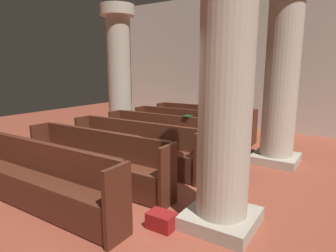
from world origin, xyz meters
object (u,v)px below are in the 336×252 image
(pillar_aisle_side, at_px, (282,71))
(kneeler_box_red, at_px, (161,221))
(pillar_far_side, at_px, (119,70))
(hymn_book, at_px, (188,116))
(pew_row_1, at_px, (186,127))
(pew_row_4, at_px, (96,157))
(pillar_aisle_rear, at_px, (227,72))
(pew_row_5, at_px, (41,176))
(pew_row_3, at_px, (135,144))
(pew_row_2, at_px, (164,134))
(lectern, at_px, (229,118))
(pew_row_0, at_px, (204,121))

(pillar_aisle_side, xyz_separation_m, kneeler_box_red, (-0.61, -3.57, -1.88))
(pillar_far_side, distance_m, hymn_book, 3.15)
(pillar_far_side, height_order, kneeler_box_red, pillar_far_side)
(pew_row_1, relative_size, pillar_far_side, 0.80)
(pew_row_1, bearing_deg, pillar_far_side, 179.79)
(pew_row_4, bearing_deg, pillar_far_side, 125.75)
(pillar_aisle_side, bearing_deg, pillar_aisle_rear, -90.00)
(pew_row_4, distance_m, pew_row_5, 1.07)
(pew_row_3, bearing_deg, pew_row_2, 90.00)
(pew_row_2, height_order, lectern, lectern)
(lectern, bearing_deg, pillar_far_side, -140.99)
(pew_row_3, relative_size, lectern, 2.83)
(pillar_aisle_side, bearing_deg, pillar_far_side, 177.49)
(pew_row_0, bearing_deg, pillar_aisle_side, -28.15)
(pillar_aisle_side, bearing_deg, pew_row_5, -120.10)
(pew_row_5, relative_size, pillar_far_side, 0.80)
(hymn_book, bearing_deg, pew_row_0, 105.16)
(pew_row_2, bearing_deg, kneeler_box_red, -57.00)
(pillar_aisle_rear, bearing_deg, pew_row_2, 136.99)
(pew_row_0, distance_m, pew_row_3, 3.21)
(pew_row_3, relative_size, kneeler_box_red, 8.70)
(pew_row_2, xyz_separation_m, pew_row_3, (0.00, -1.07, 0.00))
(pew_row_2, distance_m, pillar_far_side, 2.95)
(pew_row_0, bearing_deg, hymn_book, -74.84)
(pew_row_0, height_order, pew_row_5, same)
(pillar_aisle_side, height_order, lectern, pillar_aisle_side)
(pew_row_0, xyz_separation_m, pillar_far_side, (-2.32, -1.06, 1.47))
(pew_row_2, relative_size, pillar_aisle_rear, 0.80)
(kneeler_box_red, bearing_deg, pew_row_4, 162.20)
(pew_row_1, xyz_separation_m, pillar_aisle_rear, (2.37, -3.28, 1.47))
(pew_row_0, height_order, pillar_aisle_rear, pillar_aisle_rear)
(pew_row_4, xyz_separation_m, pew_row_5, (0.00, -1.07, 0.00))
(pew_row_1, xyz_separation_m, pew_row_2, (0.00, -1.07, 0.00))
(pew_row_3, distance_m, kneeler_box_red, 2.43)
(pew_row_0, height_order, pillar_far_side, pillar_far_side)
(pew_row_5, distance_m, pillar_aisle_rear, 2.96)
(pew_row_3, distance_m, hymn_book, 1.44)
(kneeler_box_red, bearing_deg, pew_row_3, 137.07)
(pillar_aisle_side, relative_size, lectern, 3.53)
(pillar_aisle_rear, height_order, lectern, pillar_aisle_rear)
(pew_row_0, relative_size, pew_row_4, 1.00)
(pillar_aisle_rear, bearing_deg, pillar_aisle_side, 90.00)
(pew_row_2, xyz_separation_m, hymn_book, (0.53, 0.19, 0.45))
(pew_row_2, relative_size, pillar_aisle_side, 0.80)
(pew_row_3, bearing_deg, pew_row_0, 90.00)
(pillar_aisle_rear, bearing_deg, pillar_far_side, 144.94)
(pillar_aisle_side, height_order, hymn_book, pillar_aisle_side)
(pillar_aisle_side, relative_size, hymn_book, 19.17)
(pillar_far_side, bearing_deg, pew_row_4, -54.25)
(pew_row_0, xyz_separation_m, pew_row_3, (0.00, -3.21, 0.00))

